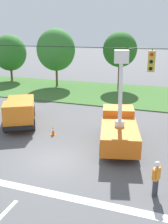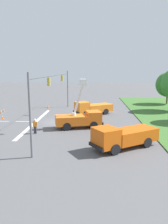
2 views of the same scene
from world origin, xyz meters
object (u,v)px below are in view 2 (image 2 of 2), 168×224
(utility_truck_support_far, at_px, (124,136))
(road_worker, at_px, (35,125))
(traffic_cone_mid_right, at_px, (48,106))
(tree_far_west, at_px, (168,85))
(utility_truck_bucket_lift, at_px, (80,118))
(traffic_cone_mid_left, at_px, (4,110))
(traffic_cone_foreground_left, at_px, (3,117))
(traffic_cone_near_bucket, at_px, (1,111))
(utility_truck_support_near, at_px, (92,108))
(traffic_cone_lane_edge_a, at_px, (83,117))

(utility_truck_support_far, height_order, road_worker, utility_truck_support_far)
(traffic_cone_mid_right, bearing_deg, utility_truck_support_far, 28.89)
(tree_far_west, relative_size, utility_truck_bucket_lift, 1.09)
(traffic_cone_mid_left, bearing_deg, utility_truck_support_far, 47.01)
(utility_truck_bucket_lift, distance_m, traffic_cone_foreground_left, 13.05)
(traffic_cone_mid_left, distance_m, traffic_cone_mid_right, 8.16)
(traffic_cone_near_bucket, bearing_deg, traffic_cone_mid_left, -168.04)
(traffic_cone_mid_left, bearing_deg, utility_truck_bucket_lift, 53.77)
(utility_truck_support_near, relative_size, traffic_cone_mid_left, 10.39)
(traffic_cone_foreground_left, height_order, traffic_cone_near_bucket, traffic_cone_near_bucket)
(utility_truck_support_near, xyz_separation_m, traffic_cone_foreground_left, (3.96, -13.66, -0.88))
(utility_truck_bucket_lift, xyz_separation_m, traffic_cone_near_bucket, (-8.64, -14.09, -0.93))
(utility_truck_support_far, bearing_deg, traffic_cone_lane_edge_a, -159.61)
(traffic_cone_mid_right, xyz_separation_m, traffic_cone_lane_edge_a, (9.20, 7.26, -0.04))
(utility_truck_support_near, height_order, traffic_cone_mid_right, utility_truck_support_near)
(tree_far_west, bearing_deg, traffic_cone_mid_right, -76.07)
(utility_truck_bucket_lift, bearing_deg, traffic_cone_foreground_left, -110.71)
(traffic_cone_foreground_left, bearing_deg, utility_truck_support_near, 106.17)
(utility_truck_support_near, xyz_separation_m, traffic_cone_lane_edge_a, (3.64, -1.37, -0.83))
(utility_truck_support_near, xyz_separation_m, traffic_cone_mid_left, (-2.08, -16.01, -0.84))
(road_worker, bearing_deg, traffic_cone_mid_right, -173.13)
(utility_truck_support_far, distance_m, traffic_cone_foreground_left, 20.57)
(utility_truck_bucket_lift, bearing_deg, traffic_cone_mid_right, -153.19)
(traffic_cone_foreground_left, height_order, traffic_cone_lane_edge_a, traffic_cone_lane_edge_a)
(utility_truck_support_near, relative_size, traffic_cone_mid_right, 9.11)
(traffic_cone_foreground_left, relative_size, traffic_cone_mid_right, 0.79)
(utility_truck_support_near, height_order, traffic_cone_foreground_left, utility_truck_support_near)
(tree_far_west, bearing_deg, traffic_cone_foreground_left, -62.24)
(utility_truck_support_near, distance_m, road_worker, 13.17)
(utility_truck_support_near, height_order, traffic_cone_mid_left, utility_truck_support_near)
(utility_truck_bucket_lift, relative_size, traffic_cone_foreground_left, 10.86)
(utility_truck_support_near, bearing_deg, road_worker, -30.04)
(utility_truck_bucket_lift, distance_m, utility_truck_support_near, 8.69)
(utility_truck_bucket_lift, distance_m, traffic_cone_lane_edge_a, 5.02)
(utility_truck_support_near, xyz_separation_m, utility_truck_support_far, (15.79, 3.14, 0.01))
(traffic_cone_mid_left, xyz_separation_m, traffic_cone_near_bucket, (2.00, 0.42, 0.05))
(tree_far_west, xyz_separation_m, traffic_cone_mid_left, (9.62, -32.09, -3.97))
(traffic_cone_mid_right, height_order, traffic_cone_lane_edge_a, traffic_cone_mid_right)
(traffic_cone_mid_left, relative_size, traffic_cone_near_bucket, 0.88)
(tree_far_west, height_order, utility_truck_support_near, tree_far_west)
(tree_far_west, distance_m, traffic_cone_mid_left, 33.74)
(tree_far_west, xyz_separation_m, road_worker, (23.10, -22.67, -3.28))
(traffic_cone_mid_left, bearing_deg, road_worker, 34.96)
(utility_truck_support_near, distance_m, utility_truck_support_far, 16.10)
(traffic_cone_foreground_left, bearing_deg, tree_far_west, 117.76)
(utility_truck_support_far, height_order, traffic_cone_near_bucket, utility_truck_support_far)
(traffic_cone_foreground_left, bearing_deg, road_worker, 43.54)
(tree_far_west, distance_m, traffic_cone_lane_edge_a, 23.56)
(traffic_cone_foreground_left, bearing_deg, traffic_cone_near_bucket, -154.47)
(traffic_cone_lane_edge_a, bearing_deg, utility_truck_support_near, 159.32)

